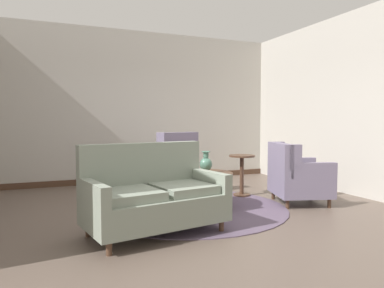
% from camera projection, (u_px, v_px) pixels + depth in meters
% --- Properties ---
extents(ground, '(8.62, 8.62, 0.00)m').
position_uv_depth(ground, '(196.00, 213.00, 5.11)').
color(ground, brown).
extents(wall_back, '(6.32, 0.08, 3.24)m').
position_uv_depth(wall_back, '(141.00, 107.00, 7.80)').
color(wall_back, '#BCB7AD').
rests_on(wall_back, ground).
extents(wall_right, '(0.08, 4.24, 3.24)m').
position_uv_depth(wall_right, '(322.00, 105.00, 7.03)').
color(wall_right, '#BCB7AD').
rests_on(wall_right, ground).
extents(baseboard_back, '(6.16, 0.03, 0.12)m').
position_uv_depth(baseboard_back, '(142.00, 178.00, 7.85)').
color(baseboard_back, '#4C3323').
rests_on(baseboard_back, ground).
extents(area_rug, '(2.94, 2.94, 0.01)m').
position_uv_depth(area_rug, '(188.00, 208.00, 5.39)').
color(area_rug, '#5B4C60').
rests_on(area_rug, ground).
extents(coffee_table, '(0.91, 0.91, 0.53)m').
position_uv_depth(coffee_table, '(203.00, 179.00, 5.40)').
color(coffee_table, '#4C3323').
rests_on(coffee_table, ground).
extents(porcelain_vase, '(0.19, 0.19, 0.32)m').
position_uv_depth(porcelain_vase, '(206.00, 163.00, 5.40)').
color(porcelain_vase, '#4C7A66').
rests_on(porcelain_vase, coffee_table).
extents(settee, '(1.70, 1.10, 1.04)m').
position_uv_depth(settee, '(154.00, 197.00, 4.17)').
color(settee, gray).
rests_on(settee, ground).
extents(armchair_near_sideboard, '(0.89, 0.95, 1.11)m').
position_uv_depth(armchair_near_sideboard, '(172.00, 168.00, 6.53)').
color(armchair_near_sideboard, slate).
rests_on(armchair_near_sideboard, ground).
extents(armchair_far_left, '(1.02, 1.04, 0.96)m').
position_uv_depth(armchair_far_left, '(296.00, 177.00, 5.70)').
color(armchair_far_left, slate).
rests_on(armchair_far_left, ground).
extents(side_table, '(0.45, 0.45, 0.72)m').
position_uv_depth(side_table, '(242.00, 172.00, 6.24)').
color(side_table, '#4C3323').
rests_on(side_table, ground).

